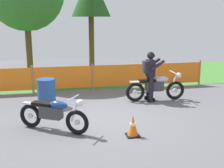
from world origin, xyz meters
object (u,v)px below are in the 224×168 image
at_px(traffic_cone, 133,126).
at_px(motorcycle_trailing, 53,114).
at_px(rider_lead, 150,74).
at_px(motorcycle_lead, 156,87).
at_px(spare_drum, 46,92).

bearing_deg(traffic_cone, motorcycle_trailing, 158.64).
bearing_deg(traffic_cone, rider_lead, 64.17).
relative_size(motorcycle_lead, traffic_cone, 3.93).
distance_m(traffic_cone, spare_drum, 3.64).
distance_m(rider_lead, traffic_cone, 3.24).
relative_size(rider_lead, traffic_cone, 3.19).
relative_size(traffic_cone, spare_drum, 0.60).
xyz_separation_m(motorcycle_trailing, rider_lead, (3.25, 2.11, 0.50)).
distance_m(rider_lead, spare_drum, 3.49).
relative_size(motorcycle_lead, spare_drum, 2.37).
relative_size(motorcycle_lead, rider_lead, 1.23).
bearing_deg(motorcycle_lead, traffic_cone, -117.80).
relative_size(motorcycle_trailing, traffic_cone, 3.27).
height_order(motorcycle_lead, rider_lead, rider_lead).
xyz_separation_m(traffic_cone, spare_drum, (-2.07, 2.99, 0.18)).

